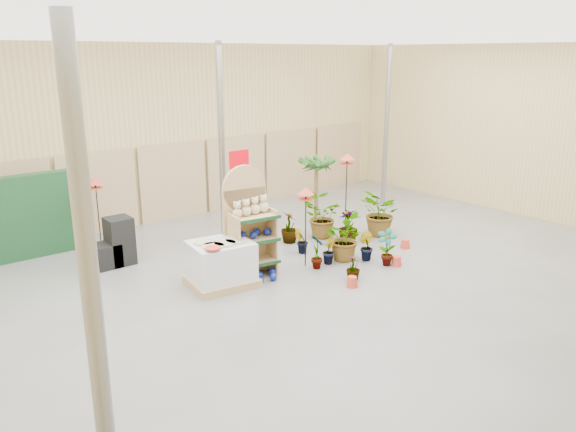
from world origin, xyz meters
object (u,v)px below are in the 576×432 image
Objects in this scene: pallet_stack at (221,264)px; potted_plant_2 at (343,238)px; bird_table_front at (306,194)px; display_shelf at (248,226)px.

pallet_stack is 2.79m from potted_plant_2.
pallet_stack is 0.80× the size of bird_table_front.
display_shelf is 1.64× the size of pallet_stack.
bird_table_front reaches higher than potted_plant_2.
pallet_stack is 2.21m from bird_table_front.
potted_plant_2 is at bearing -13.88° from bird_table_front.
pallet_stack is at bearing 173.62° from bird_table_front.
display_shelf reaches higher than bird_table_front.
bird_table_front is at bearing 1.59° from pallet_stack.
bird_table_front is 1.72× the size of potted_plant_2.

